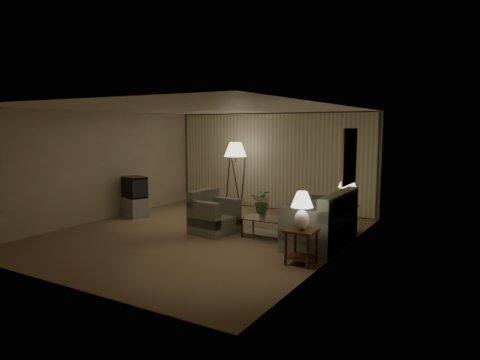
% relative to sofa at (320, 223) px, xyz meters
% --- Properties ---
extents(ground, '(7.00, 7.00, 0.00)m').
position_rel_sofa_xyz_m(ground, '(-2.50, -0.56, -0.42)').
color(ground, '#947D52').
rests_on(ground, ground).
extents(room_shell, '(6.04, 7.02, 2.72)m').
position_rel_sofa_xyz_m(room_shell, '(-2.48, 0.94, 1.32)').
color(room_shell, beige).
rests_on(room_shell, ground).
extents(sofa, '(1.91, 0.95, 0.85)m').
position_rel_sofa_xyz_m(sofa, '(0.00, 0.00, 0.00)').
color(sofa, gray).
rests_on(sofa, ground).
extents(armchair, '(1.09, 1.06, 0.74)m').
position_rel_sofa_xyz_m(armchair, '(-2.29, -0.35, -0.05)').
color(armchair, gray).
rests_on(armchair, ground).
extents(side_table_near, '(0.50, 0.50, 0.60)m').
position_rel_sofa_xyz_m(side_table_near, '(0.15, -1.35, -0.02)').
color(side_table_near, '#381D0F').
rests_on(side_table_near, ground).
extents(side_table_far, '(0.46, 0.39, 0.60)m').
position_rel_sofa_xyz_m(side_table_far, '(0.15, 1.25, -0.03)').
color(side_table_far, '#381D0F').
rests_on(side_table_far, ground).
extents(table_lamp_near, '(0.38, 0.38, 0.65)m').
position_rel_sofa_xyz_m(table_lamp_near, '(0.15, -1.35, 0.56)').
color(table_lamp_near, white).
rests_on(table_lamp_near, side_table_near).
extents(table_lamp_far, '(0.38, 0.38, 0.66)m').
position_rel_sofa_xyz_m(table_lamp_far, '(0.15, 1.25, 0.57)').
color(table_lamp_far, white).
rests_on(table_lamp_far, side_table_far).
extents(coffee_table, '(1.15, 0.63, 0.41)m').
position_rel_sofa_xyz_m(coffee_table, '(-1.09, -0.10, -0.15)').
color(coffee_table, silver).
rests_on(coffee_table, ground).
extents(tv_cabinet, '(1.02, 0.93, 0.50)m').
position_rel_sofa_xyz_m(tv_cabinet, '(-5.05, 0.07, -0.17)').
color(tv_cabinet, '#9A9A9C').
rests_on(tv_cabinet, ground).
extents(crt_tv, '(0.93, 0.87, 0.54)m').
position_rel_sofa_xyz_m(crt_tv, '(-5.05, 0.07, 0.35)').
color(crt_tv, black).
rests_on(crt_tv, tv_cabinet).
extents(floor_lamp, '(0.61, 0.61, 1.89)m').
position_rel_sofa_xyz_m(floor_lamp, '(-3.21, 2.07, 0.57)').
color(floor_lamp, '#381D0F').
rests_on(floor_lamp, ground).
extents(ottoman, '(0.77, 0.77, 0.39)m').
position_rel_sofa_xyz_m(ottoman, '(-3.45, 1.37, -0.23)').
color(ottoman, '#A05936').
rests_on(ottoman, ground).
extents(vase, '(0.20, 0.20, 0.16)m').
position_rel_sofa_xyz_m(vase, '(-1.24, -0.10, 0.07)').
color(vase, white).
rests_on(vase, coffee_table).
extents(flowers, '(0.50, 0.45, 0.50)m').
position_rel_sofa_xyz_m(flowers, '(-1.24, -0.10, 0.39)').
color(flowers, '#4B7835').
rests_on(flowers, vase).
extents(book, '(0.19, 0.26, 0.02)m').
position_rel_sofa_xyz_m(book, '(-0.84, -0.20, 0.00)').
color(book, olive).
rests_on(book, coffee_table).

